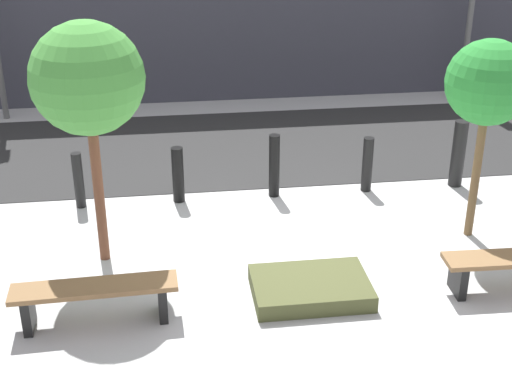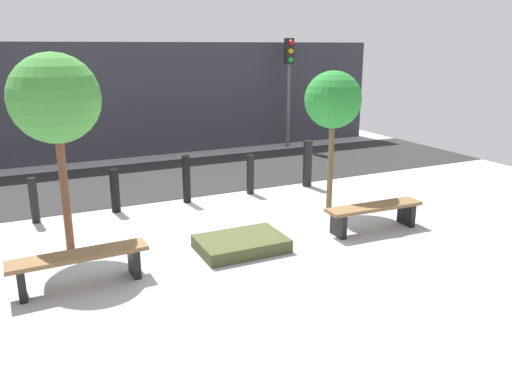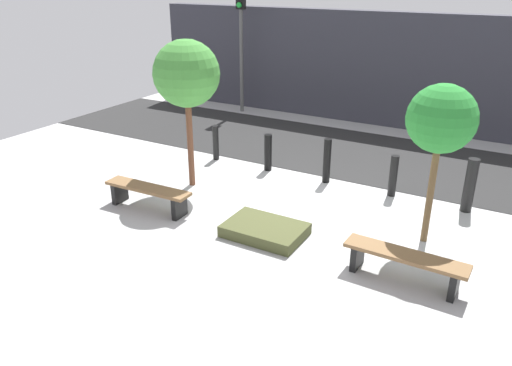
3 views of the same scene
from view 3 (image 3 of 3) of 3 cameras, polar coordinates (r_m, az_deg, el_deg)
The scene contains 14 objects.
ground_plane at distance 9.68m, azimuth 3.82°, elevation -3.53°, with size 18.00×18.00×0.00m, color #ABABAB.
road_strip at distance 13.10m, azimuth 11.53°, elevation 3.30°, with size 18.00×3.76×0.01m, color #272727.
building_facade at distance 15.51m, azimuth 15.75°, elevation 12.25°, with size 16.20×0.50×3.29m, color #33333D.
bench_left at distance 9.93m, azimuth -12.24°, elevation -1.13°, with size 1.85×0.45×0.48m.
bench_right at distance 7.84m, azimuth 16.64°, elevation -8.57°, with size 1.84×0.45×0.47m.
planter_bed at distance 8.86m, azimuth 1.02°, elevation -5.40°, with size 1.39×0.95×0.21m, color #444828.
tree_behind_left_bench at distance 10.36m, azimuth -7.95°, elevation 12.18°, with size 1.36×1.36×3.11m.
tree_behind_right_bench at distance 8.44m, azimuth 20.43°, elevation 6.76°, with size 1.11×1.11×2.74m.
bollard_far_left at distance 12.37m, azimuth -4.63°, elevation 4.61°, with size 0.15×0.15×0.86m, color black.
bollard_left at distance 11.64m, azimuth 1.38°, elevation 3.51°, with size 0.18×0.18×0.87m, color black.
bollard_center at distance 11.04m, azimuth 8.11°, elevation 2.52°, with size 0.17×0.17×1.00m, color black.
bollard_right at distance 10.65m, azimuth 15.41°, elevation 0.79°, with size 0.16×0.16×0.88m, color black.
bollard_far_right at distance 10.40m, azimuth 23.24°, elevation -0.25°, with size 0.21×0.21×1.08m, color black.
traffic_light_west at distance 16.43m, azimuth -1.74°, elevation 17.55°, with size 0.28×0.27×4.02m.
Camera 3 is at (3.73, -7.82, 4.32)m, focal length 35.00 mm.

